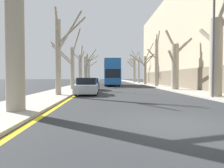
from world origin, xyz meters
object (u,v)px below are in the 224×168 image
object	(u,v)px
street_tree_left_0	(18,21)
street_tree_right_4	(139,70)
street_tree_right_2	(156,61)
street_tree_left_2	(71,65)
double_decker_bus	(111,72)
street_tree_left_4	(86,68)
street_tree_right_5	(134,68)
street_tree_right_0	(217,53)
street_tree_left_1	(59,54)
lamp_post	(212,28)
parked_car_1	(91,84)
street_tree_right_1	(175,65)
parked_car_0	(87,87)
street_tree_right_3	(145,67)
street_tree_left_3	(80,67)
street_tree_left_5	(89,70)

from	to	relation	value
street_tree_left_0	street_tree_right_4	size ratio (longest dim) A/B	1.06
street_tree_left_0	street_tree_right_2	xyz separation A→B (m)	(11.47, 21.81, 0.19)
street_tree_left_2	street_tree_left_0	bearing A→B (deg)	-88.83
street_tree_right_4	double_decker_bus	world-z (taller)	street_tree_right_4
street_tree_left_4	street_tree_right_5	distance (m)	18.65
street_tree_left_4	street_tree_right_0	xyz separation A→B (m)	(11.44, -24.91, 0.01)
street_tree_left_1	street_tree_right_0	world-z (taller)	street_tree_right_0
street_tree_right_4	lamp_post	xyz separation A→B (m)	(-0.70, -32.65, 1.53)
street_tree_left_1	lamp_post	bearing A→B (deg)	-12.06
double_decker_bus	street_tree_right_5	bearing A→B (deg)	69.34
street_tree_right_5	lamp_post	distance (m)	40.23
street_tree_left_1	street_tree_right_0	xyz separation A→B (m)	(11.43, -1.63, -0.11)
street_tree_left_4	parked_car_1	bearing A→B (deg)	-82.91
street_tree_right_1	parked_car_0	bearing A→B (deg)	-152.49
street_tree_right_4	parked_car_1	distance (m)	24.97
street_tree_left_1	street_tree_right_3	bearing A→B (deg)	63.24
street_tree_left_0	street_tree_left_4	size ratio (longest dim) A/B	1.18
street_tree_left_3	street_tree_right_1	distance (m)	14.46
street_tree_left_2	street_tree_left_1	bearing A→B (deg)	-87.35
street_tree_right_0	street_tree_right_2	distance (m)	16.22
street_tree_left_5	street_tree_right_3	distance (m)	13.99
street_tree_left_4	street_tree_right_5	size ratio (longest dim) A/B	0.87
street_tree_left_2	lamp_post	distance (m)	15.12
double_decker_bus	parked_car_0	bearing A→B (deg)	-98.66
street_tree_right_3	street_tree_right_4	bearing A→B (deg)	89.92
street_tree_left_3	street_tree_left_1	bearing A→B (deg)	-89.17
street_tree_left_5	street_tree_right_1	size ratio (longest dim) A/B	1.01
street_tree_right_1	street_tree_right_5	size ratio (longest dim) A/B	0.86
lamp_post	street_tree_right_0	bearing A→B (deg)	43.15
street_tree_right_0	lamp_post	distance (m)	1.86
street_tree_left_3	street_tree_right_4	world-z (taller)	street_tree_right_4
street_tree_left_3	street_tree_right_5	bearing A→B (deg)	62.71
street_tree_left_3	parked_car_1	xyz separation A→B (m)	(2.18, -7.77, -2.40)
double_decker_bus	parked_car_1	world-z (taller)	double_decker_bus
street_tree_left_3	street_tree_right_2	distance (m)	11.68
street_tree_left_4	street_tree_left_1	bearing A→B (deg)	-89.97
street_tree_left_1	street_tree_left_2	xyz separation A→B (m)	(-0.36, 7.80, -0.39)
street_tree_left_3	double_decker_bus	distance (m)	6.94
street_tree_left_5	parked_car_1	xyz separation A→B (m)	(2.00, -23.29, -2.52)
street_tree_left_1	parked_car_1	world-z (taller)	street_tree_left_1
street_tree_left_4	street_tree_right_3	xyz separation A→B (m)	(11.43, -0.64, 0.22)
street_tree_left_5	parked_car_0	bearing A→B (deg)	-86.05
street_tree_right_2	parked_car_1	bearing A→B (deg)	-142.75
street_tree_left_5	street_tree_right_0	size ratio (longest dim) A/B	0.91
street_tree_left_5	double_decker_bus	distance (m)	11.76
street_tree_right_4	parked_car_0	world-z (taller)	street_tree_right_4
street_tree_right_1	street_tree_left_0	bearing A→B (deg)	-129.74
street_tree_right_0	street_tree_right_2	xyz separation A→B (m)	(-0.02, 16.21, 0.76)
street_tree_left_1	street_tree_right_4	distance (m)	32.43
street_tree_left_2	double_decker_bus	size ratio (longest dim) A/B	0.58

